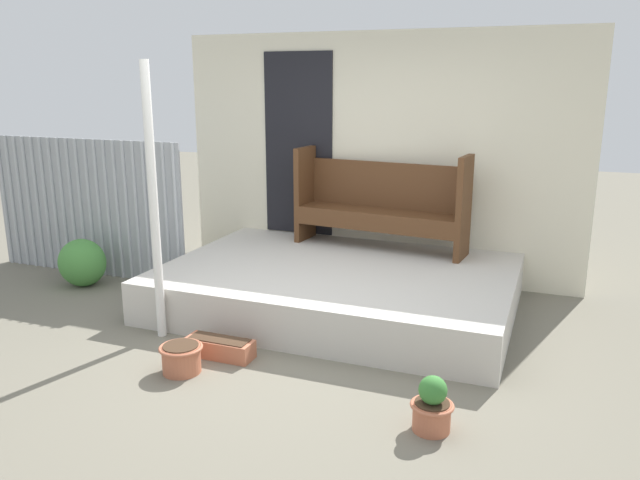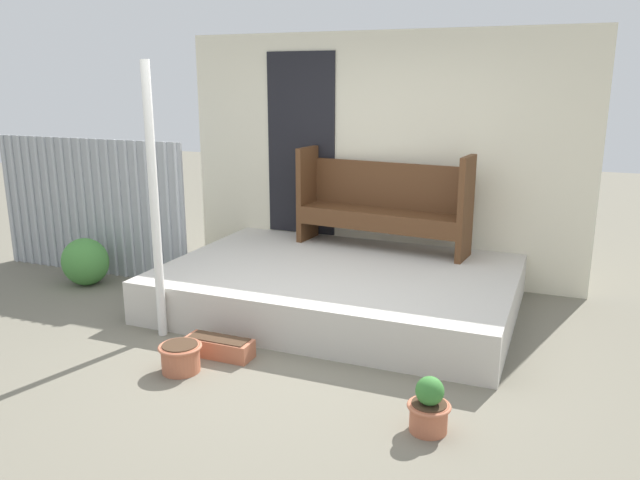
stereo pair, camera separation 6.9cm
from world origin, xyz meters
name	(u,v)px [view 2 (the right image)]	position (x,y,z in m)	size (l,w,h in m)	color
ground_plane	(292,354)	(0.00, 0.00, 0.00)	(24.00, 24.00, 0.00)	#706B5B
porch_slab	(339,287)	(-0.02, 1.13, 0.20)	(3.20, 2.26, 0.40)	beige
house_wall	(374,157)	(-0.06, 2.29, 1.30)	(4.40, 0.08, 2.60)	beige
fence_corrugated	(90,207)	(-2.96, 1.15, 0.75)	(2.46, 0.05, 1.50)	#9EA3A8
support_post	(154,204)	(-1.18, -0.06, 1.13)	(0.07, 0.07, 2.26)	white
bench	(383,201)	(0.14, 1.97, 0.90)	(1.84, 0.58, 1.01)	#54331C
flower_pot_left	(181,356)	(-0.64, -0.58, 0.12)	(0.32, 0.32, 0.21)	#B76647
flower_pot_middle	(429,408)	(1.25, -0.70, 0.16)	(0.27, 0.27, 0.36)	#B76647
planter_box_rect	(219,347)	(-0.51, -0.25, 0.08)	(0.55, 0.19, 0.15)	#B76647
shrub_by_fence	(85,262)	(-2.73, 0.76, 0.25)	(0.50, 0.45, 0.50)	#478C3D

